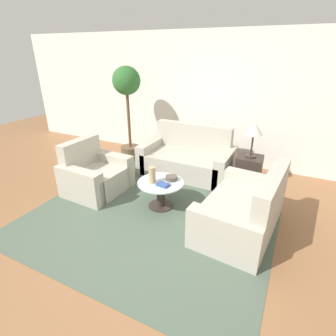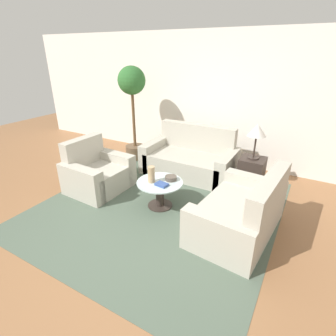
% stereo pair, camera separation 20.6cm
% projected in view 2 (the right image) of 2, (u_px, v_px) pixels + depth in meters
% --- Properties ---
extents(ground_plane, '(14.00, 14.00, 0.00)m').
position_uv_depth(ground_plane, '(133.00, 233.00, 3.48)').
color(ground_plane, '#8E603D').
extents(wall_back, '(10.00, 0.06, 2.60)m').
position_uv_depth(wall_back, '(217.00, 100.00, 5.30)').
color(wall_back, white).
rests_on(wall_back, ground_plane).
extents(rug, '(3.40, 3.55, 0.01)m').
position_uv_depth(rug, '(160.00, 206.00, 4.09)').
color(rug, '#4C5B4C').
rests_on(rug, ground_plane).
extents(sofa_main, '(1.74, 0.92, 0.91)m').
position_uv_depth(sofa_main, '(191.00, 159.00, 5.11)').
color(sofa_main, '#B2AD9E').
rests_on(sofa_main, ground_plane).
extents(armchair, '(0.88, 1.02, 0.87)m').
position_uv_depth(armchair, '(96.00, 174.00, 4.52)').
color(armchair, '#B2AD9E').
rests_on(armchair, ground_plane).
extents(loveseat, '(1.00, 1.52, 0.89)m').
position_uv_depth(loveseat, '(244.00, 215.00, 3.38)').
color(loveseat, '#B2AD9E').
rests_on(loveseat, ground_plane).
extents(coffee_table, '(0.70, 0.70, 0.42)m').
position_uv_depth(coffee_table, '(160.00, 191.00, 3.98)').
color(coffee_table, '#332823').
rests_on(coffee_table, ground_plane).
extents(side_table, '(0.41, 0.41, 0.55)m').
position_uv_depth(side_table, '(251.00, 173.00, 4.53)').
color(side_table, '#332823').
rests_on(side_table, ground_plane).
extents(table_lamp, '(0.30, 0.30, 0.60)m').
position_uv_depth(table_lamp, '(257.00, 131.00, 4.22)').
color(table_lamp, '#332823').
rests_on(table_lamp, side_table).
extents(potted_plant, '(0.56, 0.56, 1.95)m').
position_uv_depth(potted_plant, '(133.00, 98.00, 5.38)').
color(potted_plant, brown).
rests_on(potted_plant, ground_plane).
extents(vase, '(0.10, 0.10, 0.25)m').
position_uv_depth(vase, '(151.00, 174.00, 3.86)').
color(vase, tan).
rests_on(vase, coffee_table).
extents(bowl, '(0.17, 0.17, 0.06)m').
position_uv_depth(bowl, '(171.00, 178.00, 3.96)').
color(bowl, brown).
rests_on(bowl, coffee_table).
extents(book_stack, '(0.19, 0.15, 0.04)m').
position_uv_depth(book_stack, '(162.00, 184.00, 3.80)').
color(book_stack, '#334C8C').
rests_on(book_stack, coffee_table).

